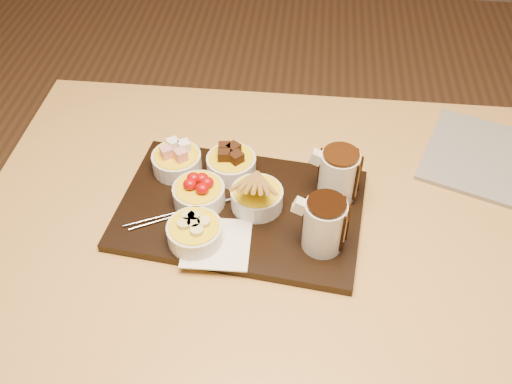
# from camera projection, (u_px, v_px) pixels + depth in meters

# --- Properties ---
(dining_table) EXTENTS (1.20, 0.80, 0.75)m
(dining_table) POSITION_uv_depth(u_px,v_px,m) (283.00, 248.00, 1.17)
(dining_table) COLOR tan
(dining_table) RESTS_ON ground
(serving_board) EXTENTS (0.49, 0.35, 0.02)m
(serving_board) POSITION_uv_depth(u_px,v_px,m) (241.00, 209.00, 1.10)
(serving_board) COLOR black
(serving_board) RESTS_ON dining_table
(napkin) EXTENTS (0.12, 0.12, 0.00)m
(napkin) POSITION_uv_depth(u_px,v_px,m) (217.00, 243.00, 1.03)
(napkin) COLOR white
(napkin) RESTS_ON serving_board
(bowl_marshmallows) EXTENTS (0.10, 0.10, 0.04)m
(bowl_marshmallows) POSITION_uv_depth(u_px,v_px,m) (177.00, 162.00, 1.15)
(bowl_marshmallows) COLOR silver
(bowl_marshmallows) RESTS_ON serving_board
(bowl_cake) EXTENTS (0.10, 0.10, 0.04)m
(bowl_cake) POSITION_uv_depth(u_px,v_px,m) (231.00, 165.00, 1.15)
(bowl_cake) COLOR silver
(bowl_cake) RESTS_ON serving_board
(bowl_strawberries) EXTENTS (0.10, 0.10, 0.04)m
(bowl_strawberries) POSITION_uv_depth(u_px,v_px,m) (199.00, 195.00, 1.09)
(bowl_strawberries) COLOR silver
(bowl_strawberries) RESTS_ON serving_board
(bowl_biscotti) EXTENTS (0.10, 0.10, 0.04)m
(bowl_biscotti) POSITION_uv_depth(u_px,v_px,m) (257.00, 198.00, 1.08)
(bowl_biscotti) COLOR silver
(bowl_biscotti) RESTS_ON serving_board
(bowl_bananas) EXTENTS (0.10, 0.10, 0.04)m
(bowl_bananas) POSITION_uv_depth(u_px,v_px,m) (195.00, 233.00, 1.02)
(bowl_bananas) COLOR silver
(bowl_bananas) RESTS_ON serving_board
(pitcher_dark_chocolate) EXTENTS (0.08, 0.08, 0.10)m
(pitcher_dark_chocolate) POSITION_uv_depth(u_px,v_px,m) (324.00, 225.00, 0.99)
(pitcher_dark_chocolate) COLOR silver
(pitcher_dark_chocolate) RESTS_ON serving_board
(pitcher_milk_chocolate) EXTENTS (0.08, 0.08, 0.10)m
(pitcher_milk_chocolate) POSITION_uv_depth(u_px,v_px,m) (338.00, 176.00, 1.08)
(pitcher_milk_chocolate) COLOR silver
(pitcher_milk_chocolate) RESTS_ON serving_board
(fondue_skewers) EXTENTS (0.14, 0.25, 0.01)m
(fondue_skewers) POSITION_uv_depth(u_px,v_px,m) (191.00, 209.00, 1.08)
(fondue_skewers) COLOR silver
(fondue_skewers) RESTS_ON serving_board
(newspaper) EXTENTS (0.38, 0.35, 0.01)m
(newspaper) POSITION_uv_depth(u_px,v_px,m) (503.00, 163.00, 1.20)
(newspaper) COLOR beige
(newspaper) RESTS_ON dining_table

